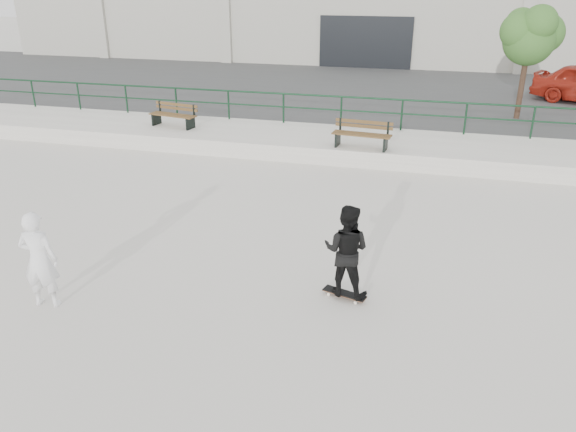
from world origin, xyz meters
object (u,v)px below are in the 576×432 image
(bench_left, at_px, (174,115))
(skateboard, at_px, (344,294))
(tree, at_px, (531,34))
(seated_skater, at_px, (39,260))
(bench_right, at_px, (362,135))
(standing_skater, at_px, (346,251))

(bench_left, relative_size, skateboard, 2.16)
(bench_left, bearing_deg, tree, 31.31)
(tree, xyz_separation_m, seated_skater, (-8.96, -14.32, -2.52))
(bench_right, relative_size, tree, 0.46)
(tree, distance_m, standing_skater, 13.64)
(tree, relative_size, skateboard, 4.78)
(standing_skater, distance_m, seated_skater, 5.13)
(tree, bearing_deg, bench_left, -159.48)
(bench_right, relative_size, skateboard, 2.19)
(bench_left, distance_m, bench_right, 6.52)
(bench_right, distance_m, tree, 7.50)
(standing_skater, bearing_deg, bench_left, -43.07)
(skateboard, distance_m, seated_skater, 5.19)
(bench_right, distance_m, seated_skater, 10.05)
(skateboard, relative_size, standing_skater, 0.49)
(bench_left, xyz_separation_m, bench_right, (6.46, -0.90, 0.01))
(skateboard, bearing_deg, standing_skater, 16.74)
(tree, height_order, skateboard, tree)
(tree, bearing_deg, seated_skater, -122.05)
(bench_right, xyz_separation_m, tree, (4.87, 5.14, 2.49))
(bench_right, distance_m, standing_skater, 7.69)
(bench_left, distance_m, tree, 12.35)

